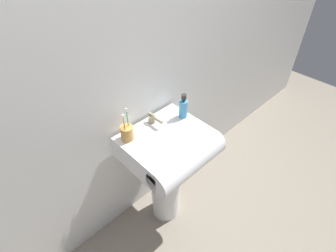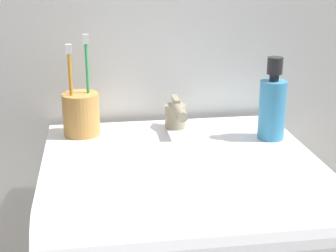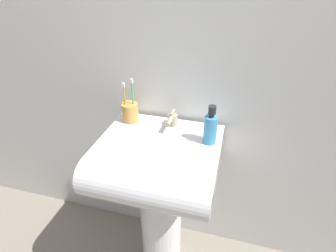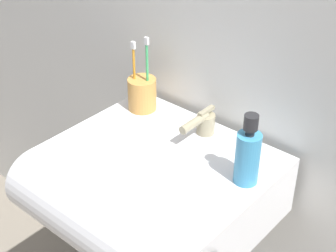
# 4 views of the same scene
# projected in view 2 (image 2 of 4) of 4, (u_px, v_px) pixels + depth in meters

# --- Properties ---
(sink_basin) EXTENTS (0.53, 0.49, 0.16)m
(sink_basin) POSITION_uv_depth(u_px,v_px,m) (182.00, 201.00, 1.00)
(sink_basin) COLOR white
(sink_basin) RESTS_ON sink_pedestal
(faucet) EXTENTS (0.05, 0.12, 0.07)m
(faucet) POSITION_uv_depth(u_px,v_px,m) (176.00, 114.00, 1.15)
(faucet) COLOR tan
(faucet) RESTS_ON sink_basin
(toothbrush_cup) EXTENTS (0.08, 0.08, 0.22)m
(toothbrush_cup) POSITION_uv_depth(u_px,v_px,m) (81.00, 113.00, 1.11)
(toothbrush_cup) COLOR #D19347
(toothbrush_cup) RESTS_ON sink_basin
(soap_bottle) EXTENTS (0.06, 0.06, 0.18)m
(soap_bottle) POSITION_uv_depth(u_px,v_px,m) (272.00, 106.00, 1.08)
(soap_bottle) COLOR #3F99CC
(soap_bottle) RESTS_ON sink_basin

